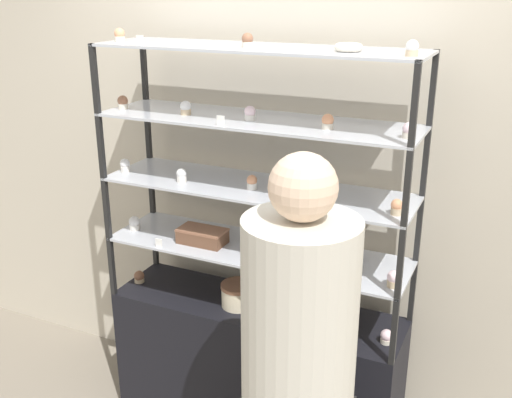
# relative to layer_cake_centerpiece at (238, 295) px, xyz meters

# --- Properties ---
(back_wall) EXTENTS (8.00, 0.05, 2.60)m
(back_wall) POSITION_rel_layer_cake_centerpiece_xyz_m (0.08, 0.38, 0.52)
(back_wall) COLOR beige
(back_wall) RESTS_ON ground_plane
(display_base) EXTENTS (1.46, 0.41, 0.72)m
(display_base) POSITION_rel_layer_cake_centerpiece_xyz_m (0.08, 0.03, -0.42)
(display_base) COLOR black
(display_base) RESTS_ON ground_plane
(display_riser_lower) EXTENTS (1.46, 0.41, 0.31)m
(display_riser_lower) POSITION_rel_layer_cake_centerpiece_xyz_m (0.08, 0.03, 0.24)
(display_riser_lower) COLOR black
(display_riser_lower) RESTS_ON display_base
(display_riser_middle) EXTENTS (1.46, 0.41, 0.31)m
(display_riser_middle) POSITION_rel_layer_cake_centerpiece_xyz_m (0.08, 0.03, 0.55)
(display_riser_middle) COLOR black
(display_riser_middle) RESTS_ON display_riser_lower
(display_riser_upper) EXTENTS (1.46, 0.41, 0.31)m
(display_riser_upper) POSITION_rel_layer_cake_centerpiece_xyz_m (0.08, 0.03, 0.87)
(display_riser_upper) COLOR black
(display_riser_upper) RESTS_ON display_riser_middle
(display_riser_top) EXTENTS (1.46, 0.41, 0.31)m
(display_riser_top) POSITION_rel_layer_cake_centerpiece_xyz_m (0.08, 0.03, 1.18)
(display_riser_top) COLOR black
(display_riser_top) RESTS_ON display_riser_upper
(layer_cake_centerpiece) EXTENTS (0.17, 0.17, 0.12)m
(layer_cake_centerpiece) POSITION_rel_layer_cake_centerpiece_xyz_m (0.00, 0.00, 0.00)
(layer_cake_centerpiece) COLOR beige
(layer_cake_centerpiece) RESTS_ON display_base
(sheet_cake_frosted) EXTENTS (0.24, 0.13, 0.07)m
(sheet_cake_frosted) POSITION_rel_layer_cake_centerpiece_xyz_m (-0.18, -0.02, 0.29)
(sheet_cake_frosted) COLOR brown
(sheet_cake_frosted) RESTS_ON display_riser_lower
(cupcake_0) EXTENTS (0.05, 0.05, 0.06)m
(cupcake_0) POSITION_rel_layer_cake_centerpiece_xyz_m (-0.59, -0.00, -0.03)
(cupcake_0) COLOR #CCB28C
(cupcake_0) RESTS_ON display_base
(cupcake_1) EXTENTS (0.05, 0.05, 0.06)m
(cupcake_1) POSITION_rel_layer_cake_centerpiece_xyz_m (0.75, -0.02, -0.03)
(cupcake_1) COLOR beige
(cupcake_1) RESTS_ON display_base
(price_tag_0) EXTENTS (0.04, 0.00, 0.04)m
(price_tag_0) POSITION_rel_layer_cake_centerpiece_xyz_m (0.13, -0.15, -0.04)
(price_tag_0) COLOR white
(price_tag_0) RESTS_ON display_base
(cupcake_2) EXTENTS (0.06, 0.06, 0.07)m
(cupcake_2) POSITION_rel_layer_cake_centerpiece_xyz_m (-0.58, -0.02, 0.29)
(cupcake_2) COLOR white
(cupcake_2) RESTS_ON display_riser_lower
(cupcake_3) EXTENTS (0.06, 0.06, 0.07)m
(cupcake_3) POSITION_rel_layer_cake_centerpiece_xyz_m (0.32, -0.01, 0.29)
(cupcake_3) COLOR beige
(cupcake_3) RESTS_ON display_riser_lower
(cupcake_4) EXTENTS (0.06, 0.06, 0.07)m
(cupcake_4) POSITION_rel_layer_cake_centerpiece_xyz_m (0.77, -0.08, 0.29)
(cupcake_4) COLOR #CCB28C
(cupcake_4) RESTS_ON display_riser_lower
(price_tag_1) EXTENTS (0.04, 0.00, 0.04)m
(price_tag_1) POSITION_rel_layer_cake_centerpiece_xyz_m (-0.35, -0.15, 0.28)
(price_tag_1) COLOR white
(price_tag_1) RESTS_ON display_riser_lower
(cupcake_5) EXTENTS (0.05, 0.05, 0.07)m
(cupcake_5) POSITION_rel_layer_cake_centerpiece_xyz_m (-0.60, -0.04, 0.60)
(cupcake_5) COLOR white
(cupcake_5) RESTS_ON display_riser_middle
(cupcake_6) EXTENTS (0.05, 0.05, 0.07)m
(cupcake_6) POSITION_rel_layer_cake_centerpiece_xyz_m (-0.26, -0.06, 0.60)
(cupcake_6) COLOR white
(cupcake_6) RESTS_ON display_riser_middle
(cupcake_7) EXTENTS (0.05, 0.05, 0.07)m
(cupcake_7) POSITION_rel_layer_cake_centerpiece_xyz_m (0.08, -0.01, 0.60)
(cupcake_7) COLOR white
(cupcake_7) RESTS_ON display_riser_middle
(cupcake_8) EXTENTS (0.05, 0.05, 0.07)m
(cupcake_8) POSITION_rel_layer_cake_centerpiece_xyz_m (0.41, -0.02, 0.60)
(cupcake_8) COLOR beige
(cupcake_8) RESTS_ON display_riser_middle
(cupcake_9) EXTENTS (0.05, 0.05, 0.07)m
(cupcake_9) POSITION_rel_layer_cake_centerpiece_xyz_m (0.75, -0.06, 0.60)
(cupcake_9) COLOR #CCB28C
(cupcake_9) RESTS_ON display_riser_middle
(price_tag_2) EXTENTS (0.04, 0.00, 0.04)m
(price_tag_2) POSITION_rel_layer_cake_centerpiece_xyz_m (0.35, -0.15, 0.59)
(price_tag_2) COLOR white
(price_tag_2) RESTS_ON display_riser_middle
(cupcake_10) EXTENTS (0.05, 0.05, 0.06)m
(cupcake_10) POSITION_rel_layer_cake_centerpiece_xyz_m (-0.59, -0.03, 0.92)
(cupcake_10) COLOR beige
(cupcake_10) RESTS_ON display_riser_upper
(cupcake_11) EXTENTS (0.05, 0.05, 0.06)m
(cupcake_11) POSITION_rel_layer_cake_centerpiece_xyz_m (-0.25, -0.02, 0.92)
(cupcake_11) COLOR #CCB28C
(cupcake_11) RESTS_ON display_riser_upper
(cupcake_12) EXTENTS (0.05, 0.05, 0.06)m
(cupcake_12) POSITION_rel_layer_cake_centerpiece_xyz_m (0.07, -0.00, 0.92)
(cupcake_12) COLOR white
(cupcake_12) RESTS_ON display_riser_upper
(cupcake_13) EXTENTS (0.05, 0.05, 0.06)m
(cupcake_13) POSITION_rel_layer_cake_centerpiece_xyz_m (0.43, -0.02, 0.92)
(cupcake_13) COLOR beige
(cupcake_13) RESTS_ON display_riser_upper
(cupcake_14) EXTENTS (0.05, 0.05, 0.06)m
(cupcake_14) POSITION_rel_layer_cake_centerpiece_xyz_m (0.77, -0.04, 0.92)
(cupcake_14) COLOR beige
(cupcake_14) RESTS_ON display_riser_upper
(price_tag_3) EXTENTS (0.04, 0.00, 0.04)m
(price_tag_3) POSITION_rel_layer_cake_centerpiece_xyz_m (0.00, -0.15, 0.91)
(price_tag_3) COLOR white
(price_tag_3) RESTS_ON display_riser_upper
(cupcake_15) EXTENTS (0.05, 0.05, 0.06)m
(cupcake_15) POSITION_rel_layer_cake_centerpiece_xyz_m (-0.58, -0.03, 1.23)
(cupcake_15) COLOR beige
(cupcake_15) RESTS_ON display_riser_top
(cupcake_16) EXTENTS (0.05, 0.05, 0.06)m
(cupcake_16) POSITION_rel_layer_cake_centerpiece_xyz_m (0.07, -0.03, 1.23)
(cupcake_16) COLOR beige
(cupcake_16) RESTS_ON display_riser_top
(cupcake_17) EXTENTS (0.05, 0.05, 0.06)m
(cupcake_17) POSITION_rel_layer_cake_centerpiece_xyz_m (0.76, -0.06, 1.23)
(cupcake_17) COLOR #CCB28C
(cupcake_17) RESTS_ON display_riser_top
(price_tag_4) EXTENTS (0.04, 0.00, 0.04)m
(price_tag_4) POSITION_rel_layer_cake_centerpiece_xyz_m (-0.38, -0.15, 1.22)
(price_tag_4) COLOR white
(price_tag_4) RESTS_ON display_riser_top
(donut_glazed) EXTENTS (0.11, 0.11, 0.03)m
(donut_glazed) POSITION_rel_layer_cake_centerpiece_xyz_m (0.50, 0.00, 1.22)
(donut_glazed) COLOR #EFE5CC
(donut_glazed) RESTS_ON display_riser_top
(customer_figure) EXTENTS (0.41, 0.41, 1.74)m
(customer_figure) POSITION_rel_layer_cake_centerpiece_xyz_m (0.56, -0.65, 0.15)
(customer_figure) COLOR black
(customer_figure) RESTS_ON ground_plane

